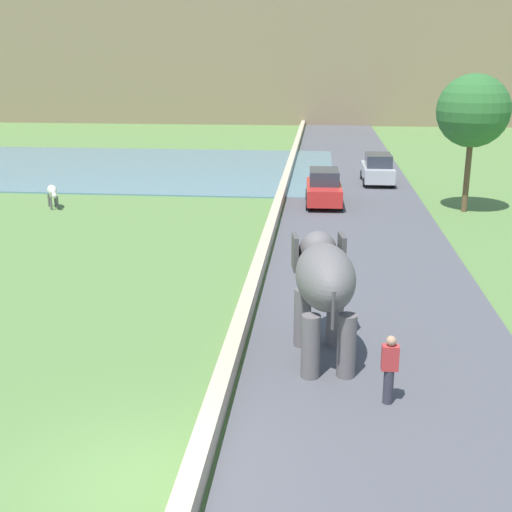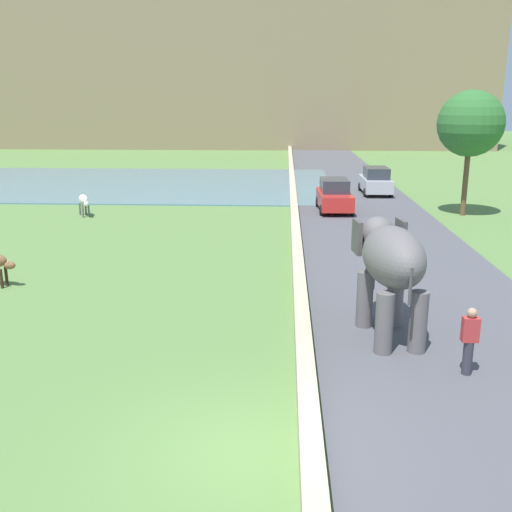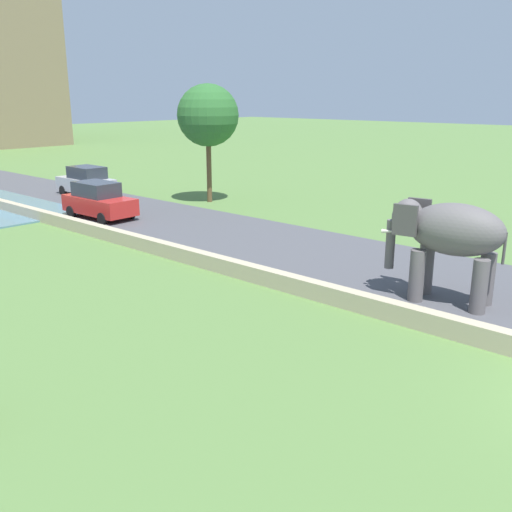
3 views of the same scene
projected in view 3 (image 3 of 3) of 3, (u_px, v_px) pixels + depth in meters
The scene contains 6 objects.
road_surface at pixel (166, 222), 27.26m from camera, with size 7.00×120.00×0.06m, color #4C4C51.
barrier_wall at pixel (124, 238), 23.19m from camera, with size 0.40×110.00×0.54m, color tan.
elephant at pixel (447, 235), 16.20m from camera, with size 1.76×3.55×2.99m.
car_red at pixel (99, 201), 27.91m from camera, with size 1.89×4.05×1.80m.
car_silver at pixel (86, 181), 34.11m from camera, with size 1.82×4.01×1.80m.
tree_near at pixel (208, 116), 31.29m from camera, with size 3.40×3.40×6.52m.
Camera 3 is at (-11.97, -1.03, 5.89)m, focal length 39.94 mm.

